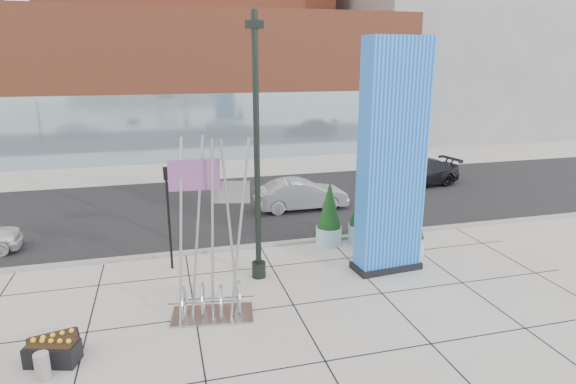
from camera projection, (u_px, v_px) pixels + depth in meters
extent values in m
plane|color=#9E9991|center=(256.00, 294.00, 15.62)|extent=(160.00, 160.00, 0.00)
cube|color=black|center=(218.00, 207.00, 24.93)|extent=(80.00, 12.00, 0.02)
cube|color=gray|center=(236.00, 248.00, 19.33)|extent=(80.00, 0.30, 0.12)
cube|color=brown|center=(202.00, 83.00, 39.56)|extent=(34.00, 10.00, 11.00)
cube|color=#8CA5B2|center=(210.00, 127.00, 35.89)|extent=(34.00, 0.60, 5.00)
cube|color=slate|center=(441.00, 44.00, 49.53)|extent=(20.00, 18.00, 18.00)
cube|color=#0C45B4|center=(392.00, 159.00, 16.50)|extent=(2.33, 1.10, 8.12)
cube|color=black|center=(386.00, 265.00, 17.55)|extent=(2.53, 1.30, 0.23)
cylinder|color=black|center=(257.00, 153.00, 15.73)|extent=(0.20, 0.20, 8.84)
cylinder|color=black|center=(259.00, 269.00, 16.82)|extent=(0.49, 0.49, 0.55)
cube|color=black|center=(255.00, 25.00, 14.67)|extent=(0.57, 0.29, 0.24)
cube|color=#A3A5A7|center=(213.00, 315.00, 14.31)|extent=(2.52, 1.52, 0.06)
cylinder|color=#A3A5A7|center=(182.00, 235.00, 13.21)|extent=(0.09, 0.09, 5.40)
cylinder|color=#A3A5A7|center=(197.00, 230.00, 13.67)|extent=(0.09, 0.09, 5.40)
cylinder|color=#A3A5A7|center=(213.00, 231.00, 13.53)|extent=(0.09, 0.09, 5.40)
cylinder|color=#A3A5A7|center=(229.00, 226.00, 13.95)|extent=(0.09, 0.09, 5.40)
cylinder|color=#A3A5A7|center=(241.00, 231.00, 13.57)|extent=(0.09, 0.09, 5.40)
torus|color=#A3A5A7|center=(184.00, 305.00, 13.88)|extent=(0.22, 0.98, 0.98)
torus|color=#A3A5A7|center=(202.00, 299.00, 14.21)|extent=(0.22, 0.98, 0.98)
torus|color=#A3A5A7|center=(222.00, 301.00, 14.15)|extent=(0.22, 0.98, 0.98)
torus|color=#A3A5A7|center=(239.00, 295.00, 14.48)|extent=(0.22, 0.98, 0.98)
cube|color=red|center=(194.00, 175.00, 13.09)|extent=(1.40, 0.16, 0.86)
cube|color=#A3A5A7|center=(230.00, 191.00, 13.58)|extent=(1.06, 0.32, 0.65)
cylinder|color=gray|center=(42.00, 366.00, 11.41)|extent=(0.35, 0.35, 0.67)
cylinder|color=black|center=(169.00, 220.00, 17.10)|extent=(0.09, 0.09, 3.74)
cube|color=black|center=(189.00, 172.00, 16.85)|extent=(1.79, 0.25, 0.45)
cube|color=#19D833|center=(179.00, 173.00, 16.67)|extent=(0.62, 0.05, 0.31)
cylinder|color=#97C7CB|center=(411.00, 245.00, 18.85)|extent=(0.99, 0.99, 0.69)
cylinder|color=black|center=(412.00, 237.00, 18.76)|extent=(0.91, 0.91, 0.06)
cone|color=black|center=(414.00, 215.00, 18.53)|extent=(0.89, 0.89, 1.78)
cylinder|color=#97C7CB|center=(360.00, 233.00, 20.18)|extent=(1.03, 1.03, 0.72)
cylinder|color=black|center=(361.00, 225.00, 20.08)|extent=(0.95, 0.95, 0.06)
cone|color=black|center=(361.00, 203.00, 19.84)|extent=(0.92, 0.92, 1.85)
cylinder|color=#97C7CB|center=(329.00, 235.00, 19.82)|extent=(1.06, 1.06, 0.75)
cylinder|color=black|center=(329.00, 227.00, 19.73)|extent=(0.98, 0.98, 0.06)
cone|color=black|center=(329.00, 204.00, 19.47)|extent=(0.96, 0.96, 1.92)
cube|color=black|center=(54.00, 347.00, 12.28)|extent=(1.34, 0.89, 0.53)
cube|color=black|center=(53.00, 338.00, 12.21)|extent=(1.23, 0.78, 0.05)
cube|color=black|center=(53.00, 354.00, 12.02)|extent=(1.38, 0.95, 0.54)
cube|color=black|center=(51.00, 343.00, 11.94)|extent=(1.26, 0.84, 0.05)
imported|color=#989A9F|center=(301.00, 195.00, 24.35)|extent=(4.67, 1.68, 1.53)
imported|color=black|center=(417.00, 173.00, 28.97)|extent=(5.66, 2.92, 1.57)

